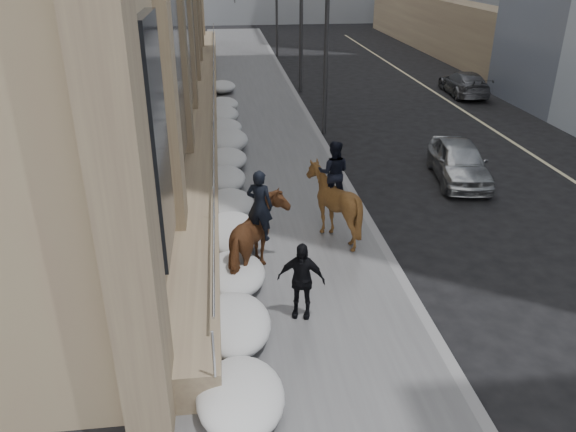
% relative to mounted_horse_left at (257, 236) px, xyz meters
% --- Properties ---
extents(ground, '(140.00, 140.00, 0.00)m').
position_rel_mounted_horse_left_xyz_m(ground, '(0.79, -2.45, -1.14)').
color(ground, black).
rests_on(ground, ground).
extents(sidewalk, '(5.00, 80.00, 0.12)m').
position_rel_mounted_horse_left_xyz_m(sidewalk, '(0.79, 7.55, -1.08)').
color(sidewalk, '#4B4B4E').
rests_on(sidewalk, ground).
extents(curb, '(0.24, 80.00, 0.12)m').
position_rel_mounted_horse_left_xyz_m(curb, '(3.41, 7.55, -1.08)').
color(curb, slate).
rests_on(curb, ground).
extents(lane_line, '(0.15, 70.00, 0.01)m').
position_rel_mounted_horse_left_xyz_m(lane_line, '(11.29, 7.55, -1.13)').
color(lane_line, '#BFB78C').
rests_on(lane_line, ground).
extents(streetlight_mid, '(1.71, 0.24, 8.00)m').
position_rel_mounted_horse_left_xyz_m(streetlight_mid, '(3.52, 11.55, 3.44)').
color(streetlight_mid, '#2D2D30').
rests_on(streetlight_mid, ground).
extents(traffic_signal, '(4.10, 0.22, 6.00)m').
position_rel_mounted_horse_left_xyz_m(traffic_signal, '(2.86, 19.55, 2.87)').
color(traffic_signal, '#2D2D30').
rests_on(traffic_signal, ground).
extents(snow_bank, '(1.70, 18.10, 0.76)m').
position_rel_mounted_horse_left_xyz_m(snow_bank, '(-0.64, 5.66, -0.67)').
color(snow_bank, '#BABDC1').
rests_on(snow_bank, sidewalk).
extents(mounted_horse_left, '(1.82, 2.45, 2.61)m').
position_rel_mounted_horse_left_xyz_m(mounted_horse_left, '(0.00, 0.00, 0.00)').
color(mounted_horse_left, '#57311A').
rests_on(mounted_horse_left, sidewalk).
extents(mounted_horse_right, '(1.98, 2.13, 2.65)m').
position_rel_mounted_horse_left_xyz_m(mounted_horse_right, '(2.14, 1.75, 0.09)').
color(mounted_horse_right, '#4D3116').
rests_on(mounted_horse_right, sidewalk).
extents(pedestrian, '(1.08, 0.67, 1.72)m').
position_rel_mounted_horse_left_xyz_m(pedestrian, '(0.78, -1.80, -0.16)').
color(pedestrian, black).
rests_on(pedestrian, sidewalk).
extents(car_silver, '(2.25, 4.25, 1.38)m').
position_rel_mounted_horse_left_xyz_m(car_silver, '(7.31, 5.61, -0.45)').
color(car_silver, '#A6A9AD').
rests_on(car_silver, ground).
extents(car_grey, '(2.12, 4.55, 1.29)m').
position_rel_mounted_horse_left_xyz_m(car_grey, '(12.59, 17.80, -0.49)').
color(car_grey, '#505157').
rests_on(car_grey, ground).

